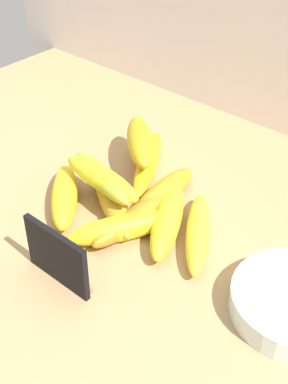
% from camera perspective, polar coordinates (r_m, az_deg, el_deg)
% --- Properties ---
extents(counter_top, '(1.10, 0.76, 0.03)m').
position_cam_1_polar(counter_top, '(0.86, -4.36, -1.98)').
color(counter_top, '#A48156').
rests_on(counter_top, ground).
extents(chalkboard_sign, '(0.11, 0.02, 0.08)m').
position_cam_1_polar(chalkboard_sign, '(0.71, -9.24, -7.02)').
color(chalkboard_sign, black).
rests_on(chalkboard_sign, counter_top).
extents(banana_0, '(0.05, 0.15, 0.04)m').
position_cam_1_polar(banana_0, '(0.84, 2.16, -0.07)').
color(banana_0, '#B2851D').
rests_on(banana_0, counter_top).
extents(banana_1, '(0.05, 0.19, 0.04)m').
position_cam_1_polar(banana_1, '(0.80, -0.39, -2.48)').
color(banana_1, '#A3701C').
rests_on(banana_1, counter_top).
extents(banana_2, '(0.14, 0.14, 0.04)m').
position_cam_1_polar(banana_2, '(0.84, -8.50, -0.39)').
color(banana_2, yellow).
rests_on(banana_2, counter_top).
extents(banana_3, '(0.13, 0.17, 0.03)m').
position_cam_1_polar(banana_3, '(0.77, 5.77, -4.33)').
color(banana_3, yellow).
rests_on(banana_3, counter_top).
extents(banana_4, '(0.12, 0.17, 0.04)m').
position_cam_1_polar(banana_4, '(0.79, 2.54, -2.99)').
color(banana_4, yellow).
rests_on(banana_4, counter_top).
extents(banana_5, '(0.12, 0.16, 0.04)m').
position_cam_1_polar(banana_5, '(0.77, -2.31, -3.83)').
color(banana_5, yellow).
rests_on(banana_5, counter_top).
extents(banana_6, '(0.18, 0.14, 0.04)m').
position_cam_1_polar(banana_6, '(0.83, -3.31, -0.59)').
color(banana_6, gold).
rests_on(banana_6, counter_top).
extents(banana_7, '(0.13, 0.19, 0.03)m').
position_cam_1_polar(banana_7, '(0.91, 0.42, 3.15)').
color(banana_7, yellow).
rests_on(banana_7, counter_top).
extents(banana_8, '(0.16, 0.08, 0.03)m').
position_cam_1_polar(banana_8, '(0.81, -4.55, 1.59)').
color(banana_8, gold).
rests_on(banana_8, banana_6).
extents(banana_9, '(0.16, 0.05, 0.04)m').
position_cam_1_polar(banana_9, '(0.81, -4.55, 1.47)').
color(banana_9, yellow).
rests_on(banana_9, banana_6).
extents(banana_10, '(0.14, 0.14, 0.04)m').
position_cam_1_polar(banana_10, '(0.90, -0.41, 5.44)').
color(banana_10, gold).
rests_on(banana_10, banana_7).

